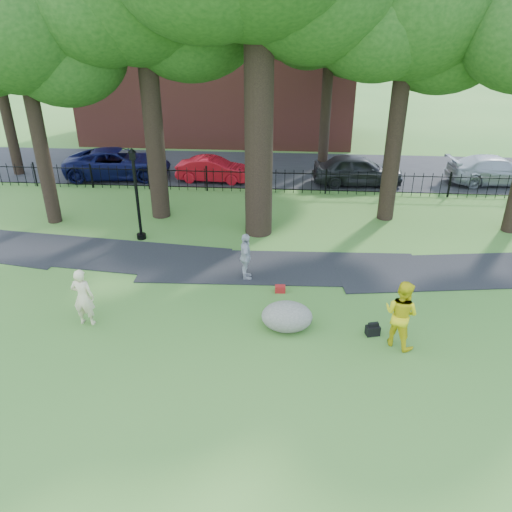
# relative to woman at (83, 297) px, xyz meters

# --- Properties ---
(ground) EXTENTS (120.00, 120.00, 0.00)m
(ground) POSITION_rel_woman_xyz_m (4.60, 0.04, -0.91)
(ground) COLOR #326824
(ground) RESTS_ON ground
(footpath) EXTENTS (36.07, 3.85, 0.03)m
(footpath) POSITION_rel_woman_xyz_m (5.60, 3.94, -0.91)
(footpath) COLOR black
(footpath) RESTS_ON ground
(street) EXTENTS (80.00, 7.00, 0.02)m
(street) POSITION_rel_woman_xyz_m (4.60, 16.04, -0.91)
(street) COLOR black
(street) RESTS_ON ground
(iron_fence) EXTENTS (44.00, 0.04, 1.20)m
(iron_fence) POSITION_rel_woman_xyz_m (4.60, 12.04, -0.31)
(iron_fence) COLOR black
(iron_fence) RESTS_ON ground
(brick_building) EXTENTS (18.00, 8.00, 12.00)m
(brick_building) POSITION_rel_woman_xyz_m (0.60, 24.04, 5.09)
(brick_building) COLOR brown
(brick_building) RESTS_ON ground
(tree_row) EXTENTS (26.82, 7.96, 12.42)m
(tree_row) POSITION_rel_woman_xyz_m (5.12, 8.44, 7.25)
(tree_row) COLOR black
(tree_row) RESTS_ON ground
(woman) EXTENTS (0.68, 0.47, 1.81)m
(woman) POSITION_rel_woman_xyz_m (0.00, 0.00, 0.00)
(woman) COLOR beige
(woman) RESTS_ON ground
(man) EXTENTS (1.23, 1.20, 2.00)m
(man) POSITION_rel_woman_xyz_m (9.03, -0.32, 0.09)
(man) COLOR yellow
(man) RESTS_ON ground
(pedestrian) EXTENTS (0.55, 1.04, 1.68)m
(pedestrian) POSITION_rel_woman_xyz_m (4.45, 3.07, -0.07)
(pedestrian) COLOR #A3A3A8
(pedestrian) RESTS_ON ground
(boulder) EXTENTS (1.71, 1.43, 0.87)m
(boulder) POSITION_rel_woman_xyz_m (5.93, 0.24, -0.47)
(boulder) COLOR #625F51
(boulder) RESTS_ON ground
(lamppost) EXTENTS (0.37, 0.37, 3.73)m
(lamppost) POSITION_rel_woman_xyz_m (-0.09, 6.05, 0.92)
(lamppost) COLOR black
(lamppost) RESTS_ON ground
(backpack) EXTENTS (0.44, 0.34, 0.29)m
(backpack) POSITION_rel_woman_xyz_m (8.41, 0.07, -0.76)
(backpack) COLOR black
(backpack) RESTS_ON ground
(red_bag) EXTENTS (0.35, 0.23, 0.23)m
(red_bag) POSITION_rel_woman_xyz_m (5.67, 2.25, -0.79)
(red_bag) COLOR maroon
(red_bag) RESTS_ON ground
(red_sedan) EXTENTS (3.95, 1.59, 1.28)m
(red_sedan) POSITION_rel_woman_xyz_m (1.69, 13.64, -0.27)
(red_sedan) COLOR #B80E19
(red_sedan) RESTS_ON ground
(navy_van) EXTENTS (5.89, 3.23, 1.57)m
(navy_van) POSITION_rel_woman_xyz_m (-3.59, 13.88, -0.12)
(navy_van) COLOR #0A0D36
(navy_van) RESTS_ON ground
(grey_car) EXTENTS (4.75, 2.13, 1.58)m
(grey_car) POSITION_rel_woman_xyz_m (9.32, 13.68, -0.12)
(grey_car) COLOR black
(grey_car) RESTS_ON ground
(silver_car) EXTENTS (5.17, 2.51, 1.45)m
(silver_car) POSITION_rel_woman_xyz_m (16.56, 14.39, -0.18)
(silver_car) COLOR #A0A3A9
(silver_car) RESTS_ON ground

